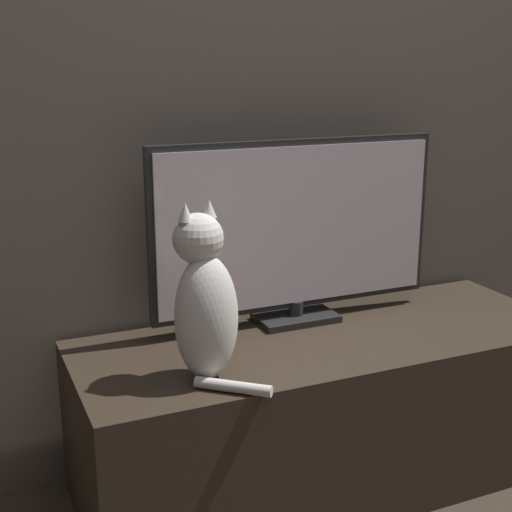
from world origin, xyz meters
The scene contains 4 objects.
wall_back centered at (0.00, 1.22, 1.30)m, with size 4.80×0.05×2.60m.
tv_stand centered at (0.00, 0.91, 0.23)m, with size 1.44×0.54×0.46m.
tv centered at (-0.03, 1.06, 0.74)m, with size 0.89×0.14×0.54m.
cat centered at (-0.41, 0.79, 0.66)m, with size 0.21×0.28×0.44m.
Camera 1 is at (-0.95, -0.75, 1.22)m, focal length 50.00 mm.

